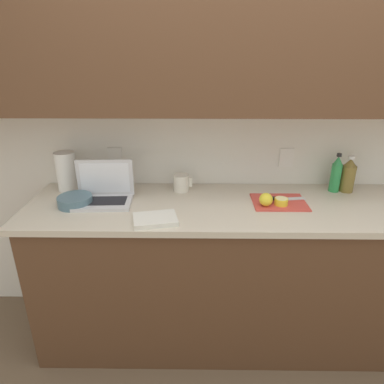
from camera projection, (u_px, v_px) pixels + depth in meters
The scene contains 14 objects.
ground_plane at pixel (240, 331), 2.30m from camera, with size 12.00×12.00×0.00m, color brown.
wall_back at pixel (250, 86), 1.94m from camera, with size 5.20×0.38×2.60m.
counter_unit at pixel (247, 272), 2.12m from camera, with size 2.53×0.65×0.94m.
laptop at pixel (104, 192), 1.96m from camera, with size 0.33×0.23×0.23m.
cutting_board at pixel (279, 202), 1.96m from camera, with size 0.30×0.24×0.01m, color #D1473D.
knife at pixel (277, 198), 1.98m from camera, with size 0.25×0.07×0.02m.
lemon_half_cut at pixel (281, 201), 1.91m from camera, with size 0.08×0.08×0.04m.
lemon_whole_beside at pixel (266, 200), 1.89m from camera, with size 0.07×0.07×0.07m.
bottle_green_soda at pixel (348, 175), 2.09m from camera, with size 0.08×0.08×0.23m.
bottle_oil_tall at pixel (336, 174), 2.08m from camera, with size 0.06×0.06×0.24m.
measuring_cup at pixel (181, 183), 2.11m from camera, with size 0.12×0.10×0.11m.
bowl_white at pixel (75, 201), 1.92m from camera, with size 0.19×0.19×0.06m.
paper_towel_roll at pixel (66, 171), 2.10m from camera, with size 0.12×0.12×0.24m.
dish_towel at pixel (155, 219), 1.74m from camera, with size 0.22×0.16×0.02m, color silver.
Camera 1 is at (-0.30, -1.77, 1.75)m, focal length 32.00 mm.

